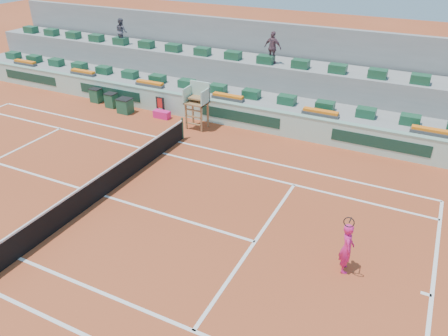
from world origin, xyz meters
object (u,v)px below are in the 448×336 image
Objects in this scene: drink_cooler_a at (125,106)px; umpire_chair at (197,99)px; player_bag at (162,114)px; tennis_player at (347,248)px.

umpire_chair is at bearing 0.69° from drink_cooler_a.
umpire_chair is 4.83m from drink_cooler_a.
player_bag is 14.11m from tennis_player.
tennis_player reaches higher than player_bag.
tennis_player is at bearing -33.31° from player_bag.
umpire_chair is (2.42, -0.22, 1.34)m from player_bag.
umpire_chair is 2.86× the size of drink_cooler_a.
umpire_chair reaches higher than player_bag.
drink_cooler_a is (-4.70, -0.06, -1.12)m from umpire_chair.
drink_cooler_a is at bearing 152.03° from tennis_player.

